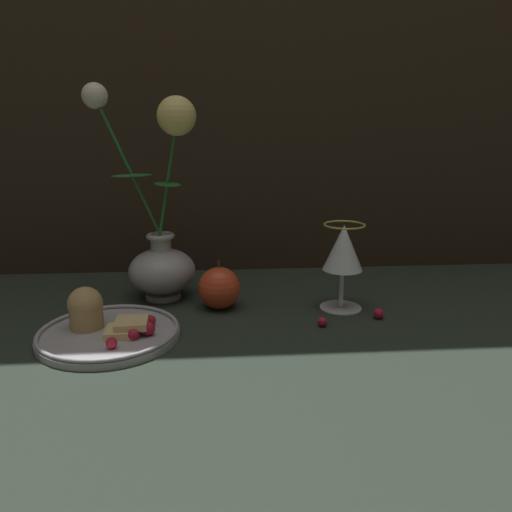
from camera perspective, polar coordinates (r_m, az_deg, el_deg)
The scene contains 7 objects.
ground_plane at distance 0.82m, azimuth -3.57°, elevation -6.84°, with size 2.40×2.40×0.00m, color #232D23.
vase at distance 0.88m, azimuth -10.79°, elevation 2.15°, with size 0.18×0.12×0.37m.
plate_with_pastries at distance 0.76m, azimuth -16.88°, elevation -7.80°, with size 0.20×0.20×0.07m.
wine_glass at distance 0.83m, azimuth 9.93°, elevation 0.50°, with size 0.07×0.07×0.15m.
apple_beside_vase at distance 0.84m, azimuth -4.22°, elevation -3.67°, with size 0.07×0.07×0.08m.
berry_near_plate at distance 0.82m, azimuth 13.82°, elevation -6.41°, with size 0.02×0.02×0.02m, color #AD192D.
berry_front_center at distance 0.78m, azimuth 7.57°, elevation -7.47°, with size 0.01×0.01×0.01m, color #AD192D.
Camera 1 is at (-0.01, -0.76, 0.30)m, focal length 35.00 mm.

